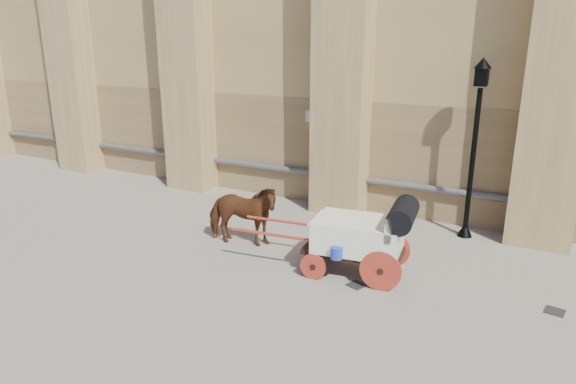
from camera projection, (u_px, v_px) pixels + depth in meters
The scene contains 6 objects.
ground at pixel (317, 268), 10.76m from camera, with size 90.00×90.00×0.00m, color gray.
horse at pixel (242, 215), 11.74m from camera, with size 0.80×1.76×1.49m, color brown.
carriage at pixel (364, 234), 10.22m from camera, with size 3.83×1.46×1.63m.
street_lamp at pixel (474, 145), 11.80m from camera, with size 0.39×0.39×4.21m.
drain_grate_near at pixel (356, 285), 10.02m from camera, with size 0.32×0.32×0.01m, color black.
drain_grate_far at pixel (555, 311), 9.07m from camera, with size 0.32×0.32×0.01m, color black.
Camera 1 is at (4.00, -8.98, 4.71)m, focal length 32.00 mm.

